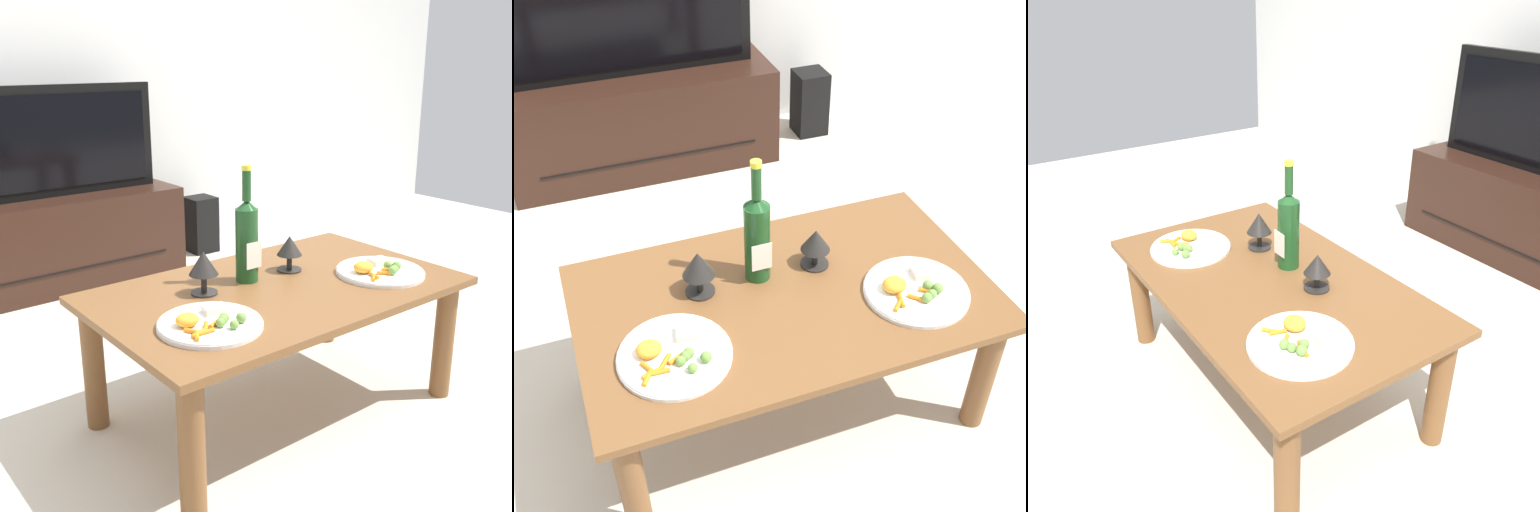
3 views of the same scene
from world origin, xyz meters
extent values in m
plane|color=beige|center=(0.00, 0.00, 0.00)|extent=(6.40, 6.40, 0.00)
cube|color=brown|center=(0.00, 0.00, 0.44)|extent=(1.17, 0.70, 0.03)
cylinder|color=brown|center=(-0.52, -0.29, 0.21)|extent=(0.07, 0.07, 0.42)
cylinder|color=brown|center=(0.52, -0.29, 0.21)|extent=(0.07, 0.07, 0.42)
cylinder|color=brown|center=(-0.52, 0.29, 0.21)|extent=(0.07, 0.07, 0.42)
cylinder|color=brown|center=(0.52, 0.29, 0.21)|extent=(0.07, 0.07, 0.42)
cube|color=black|center=(-0.10, 1.64, 0.24)|extent=(1.28, 0.43, 0.47)
cube|color=black|center=(-0.10, 1.42, 0.14)|extent=(1.02, 0.01, 0.01)
cube|color=black|center=(-0.10, 1.64, 0.75)|extent=(1.13, 0.04, 0.55)
cube|color=black|center=(-0.10, 1.62, 0.75)|extent=(1.04, 0.01, 0.46)
cube|color=black|center=(0.81, 1.67, 0.17)|extent=(0.16, 0.16, 0.34)
cylinder|color=#19471E|center=(-0.04, 0.10, 0.57)|extent=(0.07, 0.07, 0.24)
cone|color=#19471E|center=(-0.04, 0.10, 0.70)|extent=(0.07, 0.07, 0.03)
cylinder|color=#19471E|center=(-0.04, 0.10, 0.77)|extent=(0.03, 0.03, 0.10)
cylinder|color=yellow|center=(-0.04, 0.10, 0.82)|extent=(0.03, 0.03, 0.02)
cube|color=silver|center=(-0.04, 0.07, 0.55)|extent=(0.06, 0.00, 0.09)
cylinder|color=black|center=(-0.22, 0.09, 0.45)|extent=(0.08, 0.08, 0.01)
cylinder|color=black|center=(-0.22, 0.09, 0.48)|extent=(0.02, 0.02, 0.06)
cone|color=black|center=(-0.22, 0.09, 0.55)|extent=(0.09, 0.09, 0.08)
cylinder|color=black|center=(0.13, 0.09, 0.45)|extent=(0.08, 0.08, 0.01)
cylinder|color=black|center=(0.13, 0.09, 0.48)|extent=(0.02, 0.02, 0.05)
cone|color=black|center=(0.13, 0.09, 0.54)|extent=(0.09, 0.09, 0.07)
cylinder|color=white|center=(-0.35, -0.13, 0.45)|extent=(0.29, 0.29, 0.01)
torus|color=white|center=(-0.35, -0.13, 0.46)|extent=(0.29, 0.29, 0.01)
ellipsoid|color=orange|center=(-0.41, -0.10, 0.48)|extent=(0.07, 0.06, 0.04)
cube|color=beige|center=(-0.30, -0.07, 0.47)|extent=(0.07, 0.07, 0.02)
cylinder|color=orange|center=(-0.35, -0.15, 0.47)|extent=(0.05, 0.03, 0.01)
cylinder|color=orange|center=(-0.38, -0.15, 0.47)|extent=(0.04, 0.05, 0.01)
cylinder|color=orange|center=(-0.42, -0.15, 0.47)|extent=(0.03, 0.05, 0.01)
cylinder|color=orange|center=(-0.40, -0.18, 0.47)|extent=(0.05, 0.02, 0.01)
cylinder|color=orange|center=(-0.42, -0.17, 0.47)|extent=(0.05, 0.03, 0.01)
cylinder|color=orange|center=(-0.43, -0.18, 0.47)|extent=(0.04, 0.05, 0.01)
sphere|color=olive|center=(-0.33, -0.15, 0.47)|extent=(0.03, 0.03, 0.03)
sphere|color=olive|center=(-0.34, -0.17, 0.47)|extent=(0.03, 0.03, 0.03)
sphere|color=olive|center=(-0.32, -0.20, 0.47)|extent=(0.03, 0.03, 0.03)
sphere|color=olive|center=(-0.32, -0.15, 0.47)|extent=(0.03, 0.03, 0.03)
sphere|color=olive|center=(-0.28, -0.18, 0.47)|extent=(0.03, 0.03, 0.03)
cylinder|color=white|center=(0.35, -0.13, 0.45)|extent=(0.30, 0.30, 0.01)
torus|color=white|center=(0.35, -0.13, 0.46)|extent=(0.29, 0.29, 0.01)
ellipsoid|color=orange|center=(0.29, -0.10, 0.48)|extent=(0.07, 0.06, 0.04)
cube|color=beige|center=(0.40, -0.07, 0.47)|extent=(0.07, 0.06, 0.02)
cylinder|color=orange|center=(0.39, -0.15, 0.47)|extent=(0.05, 0.02, 0.01)
cylinder|color=orange|center=(0.37, -0.15, 0.47)|extent=(0.05, 0.03, 0.01)
cylinder|color=orange|center=(0.33, -0.16, 0.47)|extent=(0.04, 0.04, 0.01)
cylinder|color=orange|center=(0.28, -0.16, 0.47)|extent=(0.02, 0.05, 0.01)
cylinder|color=orange|center=(0.27, -0.17, 0.47)|extent=(0.04, 0.04, 0.01)
sphere|color=olive|center=(0.35, -0.18, 0.47)|extent=(0.03, 0.03, 0.03)
sphere|color=olive|center=(0.38, -0.13, 0.47)|extent=(0.03, 0.03, 0.03)
sphere|color=olive|center=(0.40, -0.16, 0.48)|extent=(0.03, 0.03, 0.03)
sphere|color=olive|center=(0.37, -0.17, 0.47)|extent=(0.03, 0.03, 0.03)
camera|label=1|loc=(-1.23, -1.43, 1.16)|focal=43.95mm
camera|label=2|loc=(-0.52, -1.28, 1.67)|focal=45.78mm
camera|label=3|loc=(1.32, -0.84, 1.37)|focal=37.98mm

